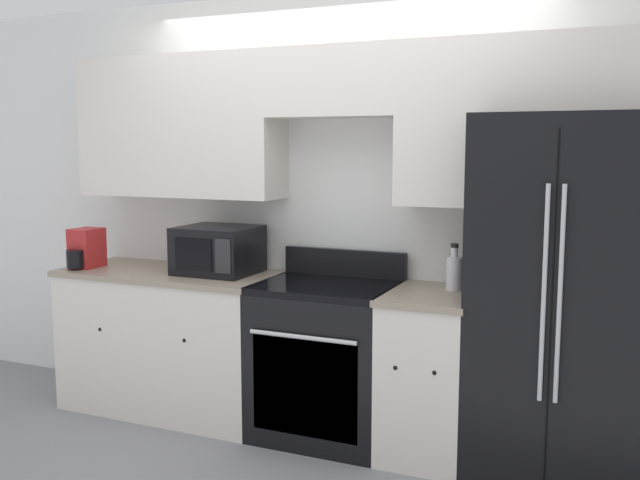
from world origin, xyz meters
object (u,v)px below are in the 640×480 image
at_px(refrigerator, 559,297).
at_px(microwave, 218,250).
at_px(bottle, 454,272).
at_px(oven_range, 326,359).

height_order(refrigerator, microwave, refrigerator).
relative_size(refrigerator, bottle, 7.20).
xyz_separation_m(oven_range, refrigerator, (1.26, 0.07, 0.46)).
distance_m(microwave, bottle, 1.45).
height_order(oven_range, refrigerator, refrigerator).
distance_m(refrigerator, microwave, 2.01).
relative_size(oven_range, bottle, 4.16).
height_order(oven_range, microwave, microwave).
relative_size(refrigerator, microwave, 3.99).
distance_m(oven_range, microwave, 0.95).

